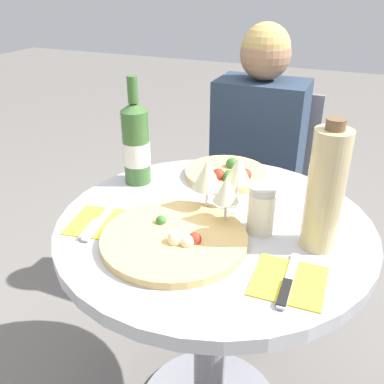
{
  "coord_description": "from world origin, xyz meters",
  "views": [
    {
      "loc": [
        0.32,
        -0.91,
        1.35
      ],
      "look_at": [
        -0.04,
        -0.05,
        0.87
      ],
      "focal_mm": 40.0,
      "sensor_mm": 36.0,
      "label": 1
    }
  ],
  "objects": [
    {
      "name": "wine_glass_center",
      "position": [
        -0.04,
        0.03,
        0.88
      ],
      "size": [
        0.08,
        0.08,
        0.15
      ],
      "color": "silver",
      "rests_on": "dining_table"
    },
    {
      "name": "place_setting_right",
      "position": [
        0.23,
        -0.18,
        0.77
      ],
      "size": [
        0.15,
        0.19,
        0.01
      ],
      "color": "yellow",
      "rests_on": "dining_table"
    },
    {
      "name": "chair_behind_diner",
      "position": [
        -0.07,
        0.8,
        0.43
      ],
      "size": [
        0.44,
        0.44,
        0.89
      ],
      "rotation": [
        0.0,
        0.0,
        3.14
      ],
      "color": "slate",
      "rests_on": "ground_plane"
    },
    {
      "name": "sugar_shaker",
      "position": [
        0.12,
        0.0,
        0.83
      ],
      "size": [
        0.07,
        0.07,
        0.13
      ],
      "color": "silver",
      "rests_on": "dining_table"
    },
    {
      "name": "wine_bottle",
      "position": [
        -0.3,
        0.13,
        0.89
      ],
      "size": [
        0.08,
        0.08,
        0.33
      ],
      "color": "#38602D",
      "rests_on": "dining_table"
    },
    {
      "name": "wine_glass_front_right",
      "position": [
        0.03,
        -0.01,
        0.87
      ],
      "size": [
        0.07,
        0.07,
        0.14
      ],
      "color": "silver",
      "rests_on": "dining_table"
    },
    {
      "name": "pizza_small_far",
      "position": [
        -0.06,
        0.26,
        0.78
      ],
      "size": [
        0.26,
        0.26,
        0.05
      ],
      "color": "#DBB26B",
      "rests_on": "dining_table"
    },
    {
      "name": "tall_carafe",
      "position": [
        0.26,
        -0.01,
        0.91
      ],
      "size": [
        0.08,
        0.08,
        0.31
      ],
      "color": "tan",
      "rests_on": "dining_table"
    },
    {
      "name": "pizza_large",
      "position": [
        -0.05,
        -0.13,
        0.78
      ],
      "size": [
        0.35,
        0.35,
        0.05
      ],
      "color": "#DBB26B",
      "rests_on": "dining_table"
    },
    {
      "name": "place_setting_left",
      "position": [
        -0.27,
        -0.13,
        0.77
      ],
      "size": [
        0.17,
        0.19,
        0.01
      ],
      "color": "yellow",
      "rests_on": "dining_table"
    },
    {
      "name": "wine_glass_back_right",
      "position": [
        0.03,
        0.08,
        0.88
      ],
      "size": [
        0.07,
        0.07,
        0.16
      ],
      "color": "silver",
      "rests_on": "dining_table"
    },
    {
      "name": "dining_table",
      "position": [
        0.0,
        0.0,
        0.56
      ],
      "size": [
        0.83,
        0.83,
        0.77
      ],
      "color": "gray",
      "rests_on": "ground_plane"
    },
    {
      "name": "seated_diner",
      "position": [
        -0.07,
        0.65,
        0.54
      ],
      "size": [
        0.35,
        0.46,
        1.19
      ],
      "rotation": [
        0.0,
        0.0,
        3.14
      ],
      "color": "#28384C",
      "rests_on": "ground_plane"
    }
  ]
}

